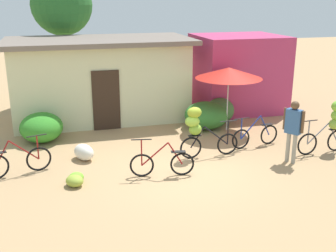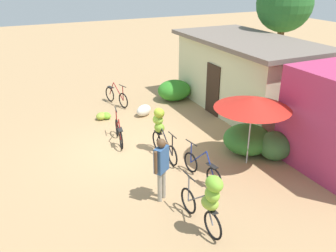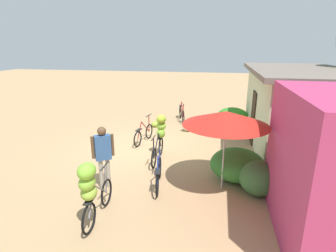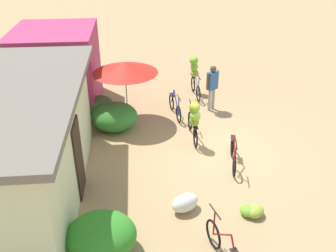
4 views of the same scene
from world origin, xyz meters
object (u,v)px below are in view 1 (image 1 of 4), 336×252
Objects in this scene: bicycle_leftmost at (18,162)px; bicycle_rightmost at (333,122)px; bicycle_near_pile at (162,163)px; bicycle_by_shop at (255,136)px; tree_behind_building at (62,6)px; banana_pile_on_ground at (75,180)px; bicycle_center_loaded at (198,128)px; shop_pink at (238,73)px; market_umbrella at (229,73)px; produce_sack at (84,152)px; building_low at (100,78)px; person_vendor at (293,125)px.

bicycle_leftmost is 8.60m from bicycle_rightmost.
bicycle_by_shop is at bearing 22.55° from bicycle_near_pile.
tree_behind_building is 9.04m from banana_pile_on_ground.
bicycle_leftmost is at bearing 179.19° from bicycle_center_loaded.
market_umbrella is at bearing -120.42° from shop_pink.
market_umbrella is at bearing 16.28° from produce_sack.
bicycle_center_loaded is 1.08× the size of bicycle_by_shop.
bicycle_rightmost is at bearing -27.04° from bicycle_by_shop.
building_low is 2.99× the size of market_umbrella.
tree_behind_building is 7.48m from market_umbrella.
banana_pile_on_ground is (-6.58, -5.43, -1.30)m from shop_pink.
bicycle_near_pile is 3.64m from person_vendor.
tree_behind_building is (-1.10, 2.63, 2.46)m from building_low.
market_umbrella is 1.26× the size of bicycle_center_loaded.
tree_behind_building is 10.37m from person_vendor.
person_vendor is at bearing -56.52° from tree_behind_building.
tree_behind_building is at bearing 103.16° from bicycle_near_pile.
bicycle_leftmost is (-7.91, -4.47, -1.08)m from shop_pink.
produce_sack is at bearing -103.49° from building_low.
building_low is 7.20m from person_vendor.
bicycle_near_pile is at bearing -81.65° from building_low.
market_umbrella is at bearing 96.70° from bicycle_by_shop.
tree_behind_building is at bearing 113.69° from bicycle_center_loaded.
bicycle_by_shop is 2.21m from bicycle_rightmost.
bicycle_rightmost reaches higher than bicycle_near_pile.
bicycle_near_pile is (0.83, -5.64, -1.12)m from building_low.
produce_sack is (-6.25, -3.87, -1.22)m from shop_pink.
building_low is at bearing 76.51° from produce_sack.
building_low is at bearing -67.21° from tree_behind_building.
tree_behind_building is at bearing 126.51° from bicycle_by_shop.
market_umbrella is 1.32× the size of bicycle_leftmost.
building_low is 6.00m from bicycle_by_shop.
market_umbrella reaches higher than bicycle_near_pile.
banana_pile_on_ground is (-3.40, -0.89, -0.73)m from bicycle_center_loaded.
bicycle_leftmost is (-2.63, -4.62, -1.10)m from building_low.
tree_behind_building reaches higher than market_umbrella.
bicycle_near_pile is 2.13m from banana_pile_on_ground.
building_low is 4.32m from produce_sack.
shop_pink is 5.19m from bicycle_rightmost.
tree_behind_building reaches higher than shop_pink.
bicycle_by_shop is (6.66, 0.31, -0.02)m from bicycle_leftmost.
bicycle_leftmost is 2.34× the size of produce_sack.
bicycle_by_shop is at bearing -106.82° from shop_pink.
bicycle_rightmost is 2.35× the size of banana_pile_on_ground.
tree_behind_building reaches higher than building_low.
bicycle_center_loaded is at bearing -129.98° from market_umbrella.
banana_pile_on_ground is at bearing -150.04° from market_umbrella.
person_vendor is (3.57, -0.05, 0.71)m from bicycle_near_pile.
bicycle_leftmost is at bearing -160.41° from produce_sack.
bicycle_near_pile reaches higher than bicycle_by_shop.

